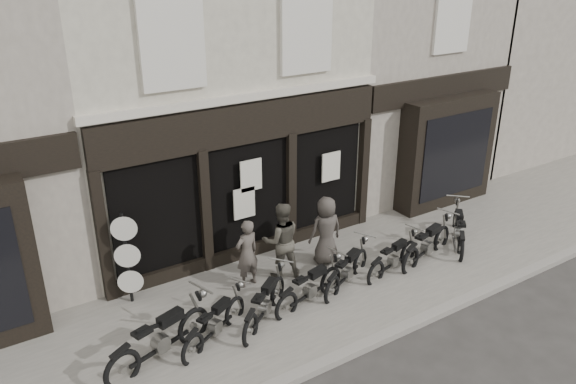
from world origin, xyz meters
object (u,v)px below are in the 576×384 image
motorcycle_1 (215,326)px  motorcycle_6 (427,247)px  motorcycle_4 (347,273)px  man_centre (281,240)px  motorcycle_7 (458,232)px  man_left (247,253)px  motorcycle_0 (161,342)px  motorcycle_3 (310,290)px  advert_sign_post (128,263)px  man_right (326,230)px  motorcycle_2 (265,306)px  motorcycle_5 (393,260)px

motorcycle_1 → motorcycle_6: (5.67, 0.02, 0.04)m
motorcycle_4 → man_centre: bearing=108.8°
motorcycle_1 → motorcycle_7: 6.91m
man_left → man_centre: (0.84, -0.07, 0.11)m
motorcycle_0 → man_left: 2.87m
motorcycle_0 → motorcycle_3: size_ratio=1.14×
motorcycle_1 → man_left: man_left is taller
motorcycle_3 → man_centre: size_ratio=1.12×
motorcycle_1 → motorcycle_7: size_ratio=1.05×
man_left → advert_sign_post: (-2.39, 0.74, 0.16)m
motorcycle_4 → man_left: man_left is taller
man_right → motorcycle_6: bearing=158.9°
motorcycle_2 → motorcycle_6: size_ratio=0.83×
motorcycle_0 → motorcycle_7: (7.99, 0.15, -0.04)m
motorcycle_6 → motorcycle_5: bearing=163.8°
man_right → motorcycle_5: bearing=140.7°
advert_sign_post → motorcycle_0: bearing=-71.3°
motorcycle_1 → advert_sign_post: size_ratio=0.83×
motorcycle_6 → man_centre: man_centre is taller
advert_sign_post → motorcycle_3: bearing=-10.2°
motorcycle_3 → motorcycle_4: bearing=-6.8°
motorcycle_6 → man_right: 2.54m
advert_sign_post → man_centre: bearing=8.1°
motorcycle_6 → man_centre: bearing=144.8°
motorcycle_3 → motorcycle_4: 1.10m
motorcycle_1 → motorcycle_3: 2.23m
man_centre → motorcycle_3: bearing=106.7°
man_right → motorcycle_3: bearing=50.2°
motorcycle_0 → man_left: (2.52, 1.31, 0.46)m
motorcycle_1 → man_centre: 2.67m
man_left → man_centre: man_centre is taller
man_right → motorcycle_4: bearing=88.4°
motorcycle_4 → man_centre: 1.64m
man_left → man_centre: bearing=167.5°
motorcycle_2 → man_right: size_ratio=1.07×
motorcycle_4 → motorcycle_7: 3.58m
motorcycle_2 → motorcycle_4: 2.22m
advert_sign_post → motorcycle_7: bearing=8.6°
man_centre → motorcycle_4: bearing=153.0°
motorcycle_1 → motorcycle_3: (2.23, 0.03, 0.01)m
motorcycle_5 → motorcycle_1: bearing=166.7°
motorcycle_1 → motorcycle_7: motorcycle_7 is taller
advert_sign_post → motorcycle_4: bearing=-1.6°
motorcycle_6 → advert_sign_post: bearing=147.6°
motorcycle_7 → man_left: (-5.48, 1.16, 0.50)m
motorcycle_0 → motorcycle_7: bearing=-16.8°
motorcycle_3 → motorcycle_7: size_ratio=1.16×
motorcycle_4 → motorcycle_6: 2.35m
motorcycle_1 → motorcycle_2: 1.11m
motorcycle_3 → man_left: size_ratio=1.27×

